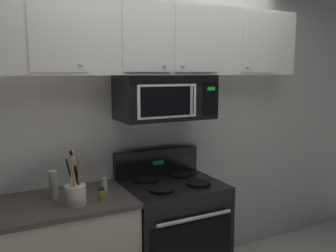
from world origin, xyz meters
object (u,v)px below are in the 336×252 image
at_px(stove_range, 172,234).
at_px(over_range_microwave, 165,97).
at_px(salt_shaker, 105,184).
at_px(pepper_mill, 54,185).
at_px(spice_jar, 101,194).
at_px(utensil_crock_cream, 75,192).

height_order(stove_range, over_range_microwave, over_range_microwave).
relative_size(over_range_microwave, salt_shaker, 7.95).
relative_size(pepper_mill, spice_jar, 2.17).
bearing_deg(stove_range, pepper_mill, 176.54).
bearing_deg(pepper_mill, utensil_crock_cream, -58.12).
relative_size(stove_range, spice_jar, 12.13).
relative_size(over_range_microwave, spice_jar, 8.23).
distance_m(utensil_crock_cream, salt_shaker, 0.32).
relative_size(salt_shaker, pepper_mill, 0.48).
bearing_deg(utensil_crock_cream, stove_range, 8.84).
distance_m(pepper_mill, spice_jar, 0.34).
height_order(over_range_microwave, salt_shaker, over_range_microwave).
relative_size(utensil_crock_cream, spice_jar, 3.95).
bearing_deg(stove_range, over_range_microwave, 90.14).
relative_size(stove_range, pepper_mill, 5.59).
relative_size(salt_shaker, spice_jar, 1.04).
bearing_deg(utensil_crock_cream, pepper_mill, 121.88).
relative_size(stove_range, over_range_microwave, 1.47).
bearing_deg(spice_jar, over_range_microwave, 22.08).
height_order(over_range_microwave, spice_jar, over_range_microwave).
bearing_deg(stove_range, spice_jar, -167.83).
relative_size(stove_range, utensil_crock_cream, 3.07).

